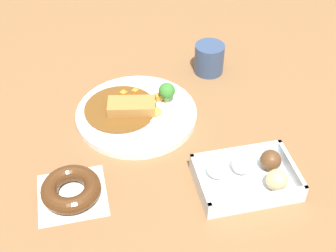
# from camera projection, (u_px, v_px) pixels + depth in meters

# --- Properties ---
(ground_plane) EXTENTS (1.60, 1.60, 0.00)m
(ground_plane) POSITION_uv_depth(u_px,v_px,m) (153.00, 133.00, 1.05)
(ground_plane) COLOR brown
(curry_plate) EXTENTS (0.29, 0.29, 0.07)m
(curry_plate) POSITION_uv_depth(u_px,v_px,m) (136.00, 112.00, 1.09)
(curry_plate) COLOR white
(curry_plate) RESTS_ON ground_plane
(donut_box) EXTENTS (0.20, 0.14, 0.06)m
(donut_box) POSITION_uv_depth(u_px,v_px,m) (248.00, 175.00, 0.93)
(donut_box) COLOR silver
(donut_box) RESTS_ON ground_plane
(chocolate_ring_donut) EXTENTS (0.14, 0.14, 0.04)m
(chocolate_ring_donut) POSITION_uv_depth(u_px,v_px,m) (71.00, 189.00, 0.91)
(chocolate_ring_donut) COLOR white
(chocolate_ring_donut) RESTS_ON ground_plane
(coffee_mug) EXTENTS (0.08, 0.08, 0.08)m
(coffee_mug) POSITION_uv_depth(u_px,v_px,m) (209.00, 59.00, 1.21)
(coffee_mug) COLOR #33476B
(coffee_mug) RESTS_ON ground_plane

